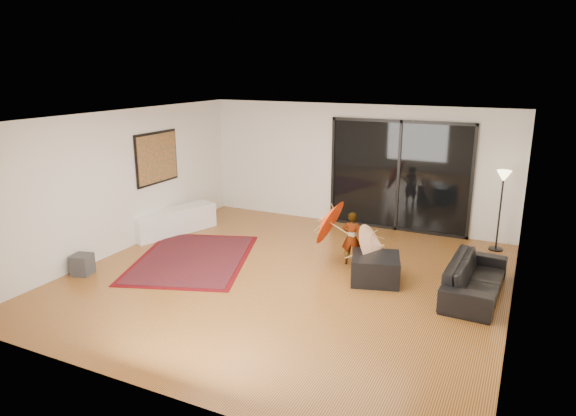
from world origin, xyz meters
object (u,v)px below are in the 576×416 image
Objects in this scene: sofa at (475,278)px; media_console at (174,221)px; child at (351,238)px; ottoman at (375,268)px.

media_console is at bearing 87.91° from sofa.
child is (-2.18, 0.41, 0.21)m from sofa.
media_console reaches higher than ottoman.
ottoman is 0.79× the size of child.
child reaches higher than ottoman.
media_console is at bearing -12.41° from child.
child reaches higher than media_console.
media_console is 4.03m from child.
media_console is 2.46× the size of ottoman.
sofa is 1.97× the size of child.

